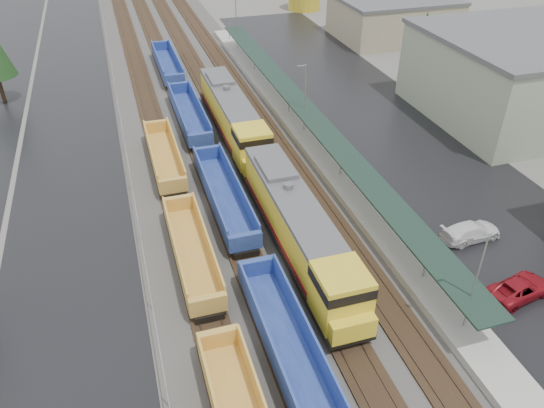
# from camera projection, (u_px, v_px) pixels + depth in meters

# --- Properties ---
(ballast_strip) EXTENTS (20.00, 160.00, 0.08)m
(ballast_strip) POSITION_uv_depth(u_px,v_px,m) (201.00, 110.00, 63.95)
(ballast_strip) COLOR #302D2B
(ballast_strip) RESTS_ON ground
(trackbed) EXTENTS (14.60, 160.00, 0.22)m
(trackbed) POSITION_uv_depth(u_px,v_px,m) (201.00, 109.00, 63.89)
(trackbed) COLOR black
(trackbed) RESTS_ON ground
(west_parking_lot) EXTENTS (10.00, 160.00, 0.02)m
(west_parking_lot) POSITION_uv_depth(u_px,v_px,m) (71.00, 126.00, 60.29)
(west_parking_lot) COLOR black
(west_parking_lot) RESTS_ON ground
(east_commuter_lot) EXTENTS (16.00, 100.00, 0.02)m
(east_commuter_lot) POSITION_uv_depth(u_px,v_px,m) (381.00, 124.00, 60.71)
(east_commuter_lot) COLOR black
(east_commuter_lot) RESTS_ON ground
(station_platform) EXTENTS (3.00, 80.00, 8.00)m
(station_platform) POSITION_uv_depth(u_px,v_px,m) (304.00, 129.00, 57.98)
(station_platform) COLOR #9E9B93
(station_platform) RESTS_ON ground
(chainlink_fence) EXTENTS (0.08, 160.04, 2.02)m
(chainlink_fence) POSITION_uv_depth(u_px,v_px,m) (120.00, 113.00, 59.51)
(chainlink_fence) COLOR gray
(chainlink_fence) RESTS_ON ground
(tree_east) EXTENTS (4.40, 4.40, 10.00)m
(tree_east) POSITION_uv_depth(u_px,v_px,m) (423.00, 41.00, 65.65)
(tree_east) COLOR #332316
(tree_east) RESTS_ON ground
(locomotive_lead) EXTENTS (3.23, 21.28, 4.82)m
(locomotive_lead) POSITION_uv_depth(u_px,v_px,m) (300.00, 230.00, 39.61)
(locomotive_lead) COLOR black
(locomotive_lead) RESTS_ON ground
(locomotive_trail) EXTENTS (3.23, 21.28, 4.82)m
(locomotive_trail) POSITION_uv_depth(u_px,v_px,m) (233.00, 117.00, 56.26)
(locomotive_trail) COLOR black
(locomotive_trail) RESTS_ON ground
(well_string_blue) EXTENTS (2.67, 104.00, 2.37)m
(well_string_blue) POSITION_uv_depth(u_px,v_px,m) (251.00, 258.00, 39.06)
(well_string_blue) COLOR navy
(well_string_blue) RESTS_ON ground
(parked_car_east_b) EXTENTS (3.17, 5.29, 1.37)m
(parked_car_east_b) POSITION_uv_depth(u_px,v_px,m) (520.00, 288.00, 37.09)
(parked_car_east_b) COLOR maroon
(parked_car_east_b) RESTS_ON ground
(parked_car_east_c) EXTENTS (2.35, 5.16, 1.47)m
(parked_car_east_c) POSITION_uv_depth(u_px,v_px,m) (471.00, 232.00, 42.52)
(parked_car_east_c) COLOR white
(parked_car_east_c) RESTS_ON ground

